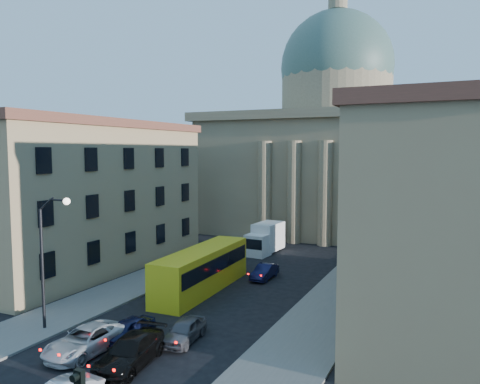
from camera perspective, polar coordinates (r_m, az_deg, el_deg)
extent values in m
cube|color=#625F5A|center=(42.07, -13.35, -11.17)|extent=(5.00, 60.00, 0.15)
cube|color=#625F5A|center=(34.64, 10.10, -14.69)|extent=(5.00, 60.00, 0.15)
cube|color=#7B674C|center=(71.65, 11.48, 1.97)|extent=(34.00, 26.00, 16.00)
cube|color=#7B674C|center=(71.70, 11.60, 8.68)|extent=(35.50, 27.50, 1.20)
cylinder|color=#7B674C|center=(72.02, 11.65, 11.54)|extent=(16.00, 16.00, 8.00)
sphere|color=#4E6A5F|center=(72.59, 11.71, 14.68)|extent=(16.40, 16.40, 16.40)
cylinder|color=#7B674C|center=(74.79, 11.85, 21.87)|extent=(2.80, 2.80, 2.60)
cube|color=#7B674C|center=(77.64, -4.16, 0.44)|extent=(13.00, 13.00, 11.00)
cone|color=brown|center=(77.40, -4.19, 5.98)|extent=(26.02, 26.02, 4.00)
cylinder|color=#7B674C|center=(61.00, 3.03, 0.13)|extent=(1.80, 1.80, 13.00)
cylinder|color=#7B674C|center=(59.63, 6.60, -0.01)|extent=(1.80, 1.80, 13.00)
cylinder|color=#7B674C|center=(58.49, 10.32, -0.16)|extent=(1.80, 1.80, 13.00)
cylinder|color=#7B674C|center=(57.61, 14.17, -0.31)|extent=(1.80, 1.80, 13.00)
cube|color=#9A835A|center=(49.26, -18.39, -0.72)|extent=(11.00, 26.00, 14.00)
cube|color=brown|center=(49.09, -18.63, 7.79)|extent=(11.60, 26.60, 0.80)
cube|color=#9A835A|center=(35.87, 25.23, -3.01)|extent=(11.00, 26.00, 14.00)
cube|color=brown|center=(35.65, 25.67, 8.69)|extent=(11.60, 26.60, 0.80)
cylinder|color=#FF0C05|center=(17.89, -19.29, -20.45)|extent=(0.20, 0.03, 0.20)
cylinder|color=black|center=(33.36, -22.95, -8.76)|extent=(0.20, 0.20, 8.00)
cylinder|color=black|center=(32.22, -22.56, -1.36)|extent=(1.30, 0.12, 0.96)
cylinder|color=black|center=(31.46, -21.34, -0.92)|extent=(1.30, 0.12, 0.12)
sphere|color=white|center=(30.93, -20.38, -1.08)|extent=(0.44, 0.44, 0.44)
imported|color=black|center=(31.05, -13.54, -15.96)|extent=(2.03, 4.10, 1.34)
imported|color=silver|center=(29.87, -18.25, -16.78)|extent=(2.61, 5.46, 1.50)
imported|color=black|center=(27.64, -13.22, -18.42)|extent=(2.90, 5.66, 1.57)
imported|color=#4C4C51|center=(30.20, -6.80, -16.43)|extent=(2.06, 4.20, 1.38)
imported|color=black|center=(43.55, 3.02, -9.68)|extent=(1.42, 4.03, 1.32)
cube|color=yellow|center=(39.89, -4.62, -9.44)|extent=(3.28, 12.59, 3.52)
cube|color=black|center=(39.75, -4.62, -8.65)|extent=(3.33, 11.91, 1.25)
cylinder|color=black|center=(36.99, -9.55, -12.58)|extent=(0.38, 1.15, 1.14)
cylinder|color=black|center=(35.87, -6.40, -13.11)|extent=(0.38, 1.15, 1.14)
cylinder|color=black|center=(44.61, -3.18, -9.45)|extent=(0.38, 1.15, 1.14)
cylinder|color=black|center=(43.68, -0.46, -9.75)|extent=(0.38, 1.15, 1.14)
cube|color=silver|center=(52.51, 2.17, -6.49)|extent=(2.49, 2.59, 2.45)
cube|color=black|center=(51.43, 1.58, -6.39)|extent=(2.25, 0.26, 1.12)
cube|color=silver|center=(54.84, 3.46, -5.41)|extent=(2.71, 4.43, 3.16)
cylinder|color=black|center=(52.77, 0.97, -7.28)|extent=(0.34, 0.93, 0.92)
cylinder|color=black|center=(51.88, 2.98, -7.51)|extent=(0.34, 0.93, 0.92)
cylinder|color=black|center=(56.33, 2.91, -6.50)|extent=(0.34, 0.93, 0.92)
cylinder|color=black|center=(55.50, 4.82, -6.69)|extent=(0.34, 0.93, 0.92)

